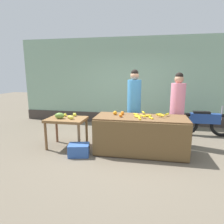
{
  "coord_description": "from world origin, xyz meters",
  "views": [
    {
      "loc": [
        0.49,
        -4.16,
        1.76
      ],
      "look_at": [
        -0.32,
        0.15,
        0.87
      ],
      "focal_mm": 30.83,
      "sensor_mm": 36.0,
      "label": 1
    }
  ],
  "objects_px": {
    "vendor_woman_blue_shirt": "(134,107)",
    "vendor_woman_pink_shirt": "(177,109)",
    "produce_crate": "(79,150)",
    "produce_sack": "(102,130)",
    "parked_motorcycle": "(204,122)"
  },
  "relations": [
    {
      "from": "produce_sack",
      "to": "produce_crate",
      "type": "bearing_deg",
      "value": -103.18
    },
    {
      "from": "vendor_woman_pink_shirt",
      "to": "produce_crate",
      "type": "xyz_separation_m",
      "value": [
        -2.14,
        -1.08,
        -0.77
      ]
    },
    {
      "from": "vendor_woman_blue_shirt",
      "to": "vendor_woman_pink_shirt",
      "type": "height_order",
      "value": "vendor_woman_blue_shirt"
    },
    {
      "from": "vendor_woman_pink_shirt",
      "to": "produce_sack",
      "type": "xyz_separation_m",
      "value": [
        -1.89,
        -0.02,
        -0.63
      ]
    },
    {
      "from": "vendor_woman_blue_shirt",
      "to": "produce_crate",
      "type": "xyz_separation_m",
      "value": [
        -1.09,
        -1.08,
        -0.81
      ]
    },
    {
      "from": "parked_motorcycle",
      "to": "vendor_woman_pink_shirt",
      "type": "bearing_deg",
      "value": -135.0
    },
    {
      "from": "vendor_woman_pink_shirt",
      "to": "produce_sack",
      "type": "distance_m",
      "value": 1.99
    },
    {
      "from": "parked_motorcycle",
      "to": "produce_crate",
      "type": "xyz_separation_m",
      "value": [
        -3.04,
        -1.98,
        -0.27
      ]
    },
    {
      "from": "vendor_woman_blue_shirt",
      "to": "parked_motorcycle",
      "type": "distance_m",
      "value": 2.21
    },
    {
      "from": "vendor_woman_pink_shirt",
      "to": "produce_crate",
      "type": "bearing_deg",
      "value": -153.23
    },
    {
      "from": "vendor_woman_pink_shirt",
      "to": "parked_motorcycle",
      "type": "bearing_deg",
      "value": 45.0
    },
    {
      "from": "parked_motorcycle",
      "to": "produce_crate",
      "type": "height_order",
      "value": "parked_motorcycle"
    },
    {
      "from": "vendor_woman_blue_shirt",
      "to": "produce_sack",
      "type": "height_order",
      "value": "vendor_woman_blue_shirt"
    },
    {
      "from": "produce_sack",
      "to": "vendor_woman_pink_shirt",
      "type": "bearing_deg",
      "value": 0.53
    },
    {
      "from": "produce_crate",
      "to": "produce_sack",
      "type": "distance_m",
      "value": 1.1
    }
  ]
}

